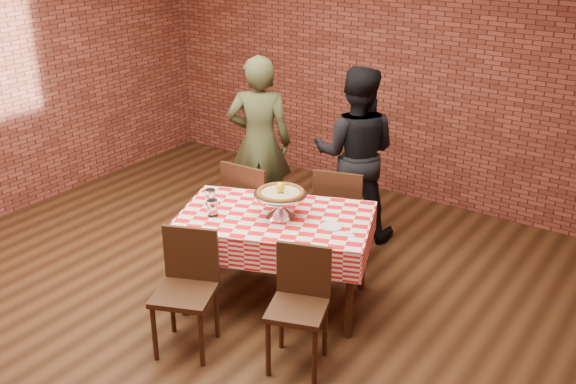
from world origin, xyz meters
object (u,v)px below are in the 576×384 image
at_px(table, 276,259).
at_px(chair_far_left, 257,208).
at_px(pizza_stand, 281,205).
at_px(chair_near_right, 297,312).
at_px(chair_near_left, 184,295).
at_px(water_glass_right, 210,197).
at_px(chair_far_right, 342,213).
at_px(condiment_caddy, 289,193).
at_px(diner_olive, 259,142).
at_px(pizza, 280,193).
at_px(water_glass_left, 212,208).
at_px(diner_black, 355,154).

bearing_deg(table, chair_far_left, 137.51).
xyz_separation_m(pizza_stand, chair_near_right, (0.56, -0.60, -0.42)).
bearing_deg(pizza_stand, chair_far_left, 140.17).
height_order(table, chair_near_left, chair_near_left).
bearing_deg(pizza_stand, chair_near_right, -46.99).
xyz_separation_m(water_glass_right, chair_near_right, (1.14, -0.46, -0.39)).
bearing_deg(chair_far_right, pizza_stand, 71.37).
xyz_separation_m(condiment_caddy, diner_olive, (-0.90, 0.81, 0.01)).
xyz_separation_m(pizza_stand, pizza, (0.00, 0.00, 0.10)).
bearing_deg(pizza, pizza_stand, 0.00).
height_order(pizza, diner_olive, diner_olive).
bearing_deg(chair_far_right, water_glass_left, 51.97).
xyz_separation_m(diner_olive, diner_black, (0.88, 0.31, -0.02)).
bearing_deg(chair_near_right, water_glass_left, 143.27).
xyz_separation_m(pizza, chair_far_right, (0.03, 0.89, -0.50)).
distance_m(chair_far_right, diner_olive, 1.13).
xyz_separation_m(table, chair_near_left, (-0.16, -0.87, 0.07)).
distance_m(chair_near_left, chair_near_right, 0.81).
bearing_deg(chair_near_right, pizza, 113.73).
relative_size(table, water_glass_left, 11.19).
relative_size(pizza_stand, water_glass_right, 3.21).
xyz_separation_m(chair_far_right, diner_olive, (-1.04, 0.19, 0.39)).
relative_size(pizza_stand, chair_far_right, 0.46).
bearing_deg(chair_far_left, diner_black, -123.90).
distance_m(pizza_stand, chair_far_right, 0.97).
height_order(chair_near_left, diner_olive, diner_olive).
distance_m(pizza_stand, chair_near_left, 1.00).
bearing_deg(condiment_caddy, chair_near_right, -71.06).
bearing_deg(condiment_caddy, water_glass_right, -157.53).
xyz_separation_m(water_glass_left, condiment_caddy, (0.33, 0.56, 0.01)).
bearing_deg(chair_far_left, pizza_stand, 136.87).
relative_size(chair_near_left, diner_black, 0.54).
bearing_deg(table, condiment_caddy, 102.78).
distance_m(pizza_stand, diner_olive, 1.47).
distance_m(water_glass_left, water_glass_right, 0.21).
distance_m(table, pizza_stand, 0.48).
height_order(pizza, chair_near_left, pizza).
bearing_deg(diner_olive, diner_black, 168.44).
xyz_separation_m(chair_near_left, diner_black, (0.07, 2.27, 0.38)).
bearing_deg(table, water_glass_left, -145.21).
relative_size(pizza_stand, condiment_caddy, 2.88).
distance_m(water_glass_right, diner_olive, 1.29).
bearing_deg(water_glass_right, diner_black, 73.51).
bearing_deg(water_glass_right, diner_olive, 109.49).
relative_size(table, chair_far_left, 1.55).
relative_size(water_glass_left, chair_far_left, 0.14).
bearing_deg(chair_near_right, table, 116.42).
relative_size(table, pizza_stand, 3.49).
bearing_deg(chair_near_right, chair_far_right, 90.25).
distance_m(condiment_caddy, chair_far_right, 0.74).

